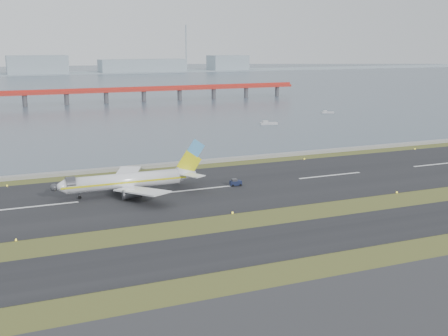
{
  "coord_description": "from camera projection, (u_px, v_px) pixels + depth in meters",
  "views": [
    {
      "loc": [
        -47.51,
        -101.03,
        36.87
      ],
      "look_at": [
        4.03,
        22.0,
        7.04
      ],
      "focal_mm": 45.0,
      "sensor_mm": 36.0,
      "label": 1
    }
  ],
  "objects": [
    {
      "name": "ground",
      "position": [
        247.0,
        224.0,
        116.9
      ],
      "size": [
        1000.0,
        1000.0,
        0.0
      ],
      "primitive_type": "plane",
      "color": "#364C1B",
      "rests_on": "ground"
    },
    {
      "name": "taxiway_strip",
      "position": [
        274.0,
        242.0,
        106.09
      ],
      "size": [
        1000.0,
        18.0,
        0.1
      ],
      "primitive_type": "cube",
      "color": "black",
      "rests_on": "ground"
    },
    {
      "name": "runway_strip",
      "position": [
        198.0,
        190.0,
        143.89
      ],
      "size": [
        1000.0,
        45.0,
        0.1
      ],
      "primitive_type": "cube",
      "color": "black",
      "rests_on": "ground"
    },
    {
      "name": "seawall",
      "position": [
        164.0,
        165.0,
        170.8
      ],
      "size": [
        1000.0,
        2.5,
        1.0
      ],
      "primitive_type": "cube",
      "color": "gray",
      "rests_on": "ground"
    },
    {
      "name": "bay_water",
      "position": [
        42.0,
        83.0,
        530.95
      ],
      "size": [
        1400.0,
        800.0,
        1.3
      ],
      "primitive_type": "cube",
      "color": "#43535F",
      "rests_on": "ground"
    },
    {
      "name": "red_pier",
      "position": [
        106.0,
        92.0,
        347.88
      ],
      "size": [
        260.0,
        5.0,
        10.2
      ],
      "color": "#B5281F",
      "rests_on": "ground"
    },
    {
      "name": "far_shoreline",
      "position": [
        41.0,
        69.0,
        678.78
      ],
      "size": [
        1400.0,
        80.0,
        60.5
      ],
      "color": "#90A1AB",
      "rests_on": "ground"
    },
    {
      "name": "airliner",
      "position": [
        130.0,
        181.0,
        139.18
      ],
      "size": [
        38.52,
        32.89,
        12.8
      ],
      "color": "white",
      "rests_on": "ground"
    },
    {
      "name": "pushback_tug",
      "position": [
        236.0,
        183.0,
        147.53
      ],
      "size": [
        3.15,
        2.05,
        1.92
      ],
      "rotation": [
        0.0,
        0.0,
        -0.1
      ],
      "color": "#131A35",
      "rests_on": "ground"
    },
    {
      "name": "workboat_near",
      "position": [
        268.0,
        123.0,
        258.38
      ],
      "size": [
        8.35,
        4.05,
        1.95
      ],
      "rotation": [
        0.0,
        0.0,
        -0.2
      ],
      "color": "#B4B4B8",
      "rests_on": "ground"
    },
    {
      "name": "workboat_far",
      "position": [
        327.0,
        112.0,
        299.85
      ],
      "size": [
        6.89,
        4.03,
        1.6
      ],
      "rotation": [
        0.0,
        0.0,
        -0.32
      ],
      "color": "#B4B4B8",
      "rests_on": "ground"
    }
  ]
}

